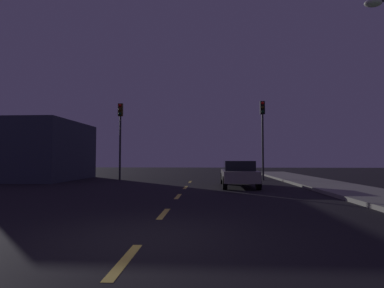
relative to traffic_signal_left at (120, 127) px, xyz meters
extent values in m
plane|color=black|center=(5.09, -8.73, -3.77)|extent=(80.00, 80.00, 0.00)
cube|color=gray|center=(12.59, -8.73, -3.69)|extent=(3.00, 40.00, 0.15)
cube|color=#EACC4C|center=(5.09, -16.93, -3.76)|extent=(0.16, 1.60, 0.01)
cube|color=#EACC4C|center=(5.09, -13.13, -3.76)|extent=(0.16, 1.60, 0.01)
cube|color=#EACC4C|center=(5.09, -9.33, -3.76)|extent=(0.16, 1.60, 0.01)
cube|color=#EACC4C|center=(5.09, -5.53, -3.76)|extent=(0.16, 1.60, 0.01)
cube|color=#EACC4C|center=(5.09, -1.73, -3.76)|extent=(0.16, 1.60, 0.01)
cylinder|color=#2D2D30|center=(0.00, 0.02, -1.06)|extent=(0.14, 0.14, 5.42)
cube|color=#382D0C|center=(0.00, 0.02, 1.21)|extent=(0.32, 0.24, 0.90)
sphere|color=red|center=(0.00, -0.14, 1.51)|extent=(0.20, 0.20, 0.20)
sphere|color=#3F2D0C|center=(0.00, -0.14, 1.21)|extent=(0.20, 0.20, 0.20)
sphere|color=#0C3319|center=(0.00, -0.14, 0.91)|extent=(0.20, 0.20, 0.20)
cylinder|color=#2D2D30|center=(10.02, 0.02, -1.03)|extent=(0.14, 0.14, 5.48)
cube|color=black|center=(10.02, 0.02, 1.27)|extent=(0.32, 0.24, 0.90)
sphere|color=red|center=(10.02, -0.14, 1.57)|extent=(0.20, 0.20, 0.20)
sphere|color=#3F2D0C|center=(10.02, -0.14, 1.27)|extent=(0.20, 0.20, 0.20)
sphere|color=#0C3319|center=(10.02, -0.14, 0.97)|extent=(0.20, 0.20, 0.20)
cube|color=gray|center=(7.87, -4.94, -3.17)|extent=(1.75, 4.44, 0.55)
cube|color=black|center=(7.87, -5.16, -2.65)|extent=(1.52, 2.00, 0.50)
cylinder|color=black|center=(7.08, -3.27, -3.45)|extent=(0.22, 0.64, 0.64)
cylinder|color=black|center=(8.68, -3.28, -3.45)|extent=(0.22, 0.64, 0.64)
cylinder|color=black|center=(7.06, -6.59, -3.45)|extent=(0.22, 0.64, 0.64)
cylinder|color=black|center=(8.65, -6.60, -3.45)|extent=(0.22, 0.64, 0.64)
ellipsoid|color=silver|center=(11.65, -11.34, 2.77)|extent=(0.56, 0.36, 0.24)
cube|color=#333847|center=(-5.74, -0.38, -1.73)|extent=(5.67, 7.03, 4.07)
camera|label=1|loc=(6.31, -21.38, -2.30)|focal=28.70mm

